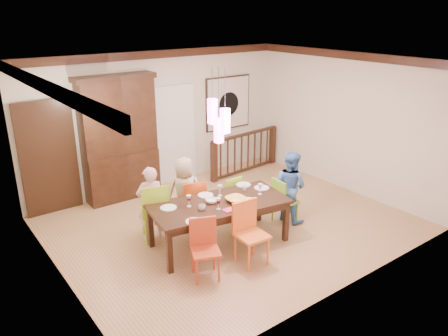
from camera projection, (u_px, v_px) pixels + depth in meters
floor at (231, 223)px, 7.98m from camera, size 6.00×6.00×0.00m
ceiling at (232, 61)px, 6.98m from camera, size 6.00×6.00×0.00m
wall_back at (160, 120)px, 9.36m from camera, size 6.00×0.00×6.00m
wall_left at (53, 188)px, 5.80m from camera, size 0.00×5.00×5.00m
wall_right at (344, 122)px, 9.16m from camera, size 0.00×5.00×5.00m
crown_molding at (232, 66)px, 7.01m from camera, size 6.00×5.00×0.16m
panel_door at (49, 160)px, 8.12m from camera, size 1.04×0.07×2.24m
white_doorway at (176, 135)px, 9.67m from camera, size 0.97×0.05×2.22m
painting at (228, 103)px, 10.29m from camera, size 1.25×0.06×1.25m
pendant_cluster at (219, 121)px, 6.58m from camera, size 0.27×0.21×1.14m
dining_table at (219, 207)px, 7.07m from camera, size 2.36×1.35×0.75m
chair_far_left at (154, 207)px, 7.29m from camera, size 0.59×0.59×1.02m
chair_far_mid at (193, 199)px, 7.75m from camera, size 0.50×0.50×0.89m
chair_far_right at (228, 194)px, 8.07m from camera, size 0.38×0.38×0.83m
chair_near_left at (205, 247)px, 6.21m from camera, size 0.52×0.52×0.88m
chair_near_mid at (252, 231)px, 6.55m from camera, size 0.47×0.47×0.98m
chair_end_right at (285, 197)px, 7.88m from camera, size 0.41×0.41×0.85m
china_hutch at (119, 138)px, 8.69m from camera, size 1.60×0.46×2.52m
balustrade at (245, 152)px, 10.35m from camera, size 2.07×0.26×0.96m
person_far_left at (151, 203)px, 7.27m from camera, size 0.53×0.42×1.29m
person_far_mid at (185, 192)px, 7.71m from camera, size 0.74×0.63×1.28m
person_end_right at (290, 186)px, 7.92m from camera, size 0.59×0.71×1.32m
serving_bowl at (236, 200)px, 7.06m from camera, size 0.32×0.32×0.08m
small_bowl at (212, 201)px, 7.02m from camera, size 0.22×0.22×0.06m
cup_left at (202, 207)px, 6.76m from camera, size 0.12×0.12×0.09m
cup_right at (245, 188)px, 7.48m from camera, size 0.10×0.10×0.09m
plate_far_left at (168, 208)px, 6.84m from camera, size 0.26×0.26×0.01m
plate_far_mid at (206, 195)px, 7.30m from camera, size 0.26×0.26×0.01m
plate_far_right at (243, 185)px, 7.73m from camera, size 0.26×0.26×0.01m
plate_near_left at (194, 221)px, 6.40m from camera, size 0.26×0.26×0.01m
plate_near_mid at (248, 201)px, 7.09m from camera, size 0.26×0.26×0.01m
plate_end_right at (262, 188)px, 7.60m from camera, size 0.26×0.26×0.01m
wine_glass_a at (189, 201)px, 6.87m from camera, size 0.08×0.08×0.19m
wine_glass_b at (220, 190)px, 7.27m from camera, size 0.08×0.08×0.19m
wine_glass_c at (218, 204)px, 6.78m from camera, size 0.08×0.08×0.19m
wine_glass_d at (260, 189)px, 7.32m from camera, size 0.08×0.08×0.19m
napkin at (229, 210)px, 6.76m from camera, size 0.18×0.14×0.01m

